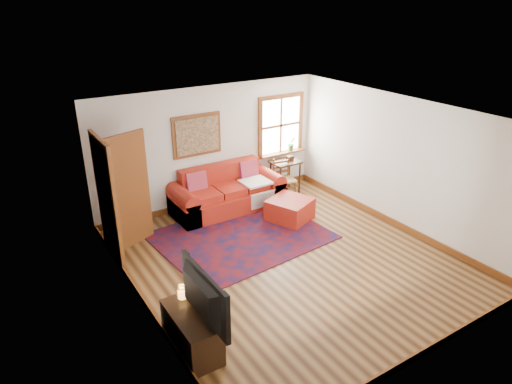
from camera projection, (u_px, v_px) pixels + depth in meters
ground at (287, 259)px, 7.75m from camera, size 5.50×5.50×0.00m
room_envelope at (290, 168)px, 7.10m from camera, size 5.04×5.54×2.52m
window at (282, 131)px, 10.19m from camera, size 1.18×0.20×1.38m
doorway at (119, 194)px, 7.62m from camera, size 0.89×1.08×2.14m
framed_artwork at (197, 135)px, 9.08m from camera, size 1.05×0.07×0.85m
persian_rug at (241, 236)px, 8.47m from camera, size 3.13×2.60×0.02m
red_leather_sofa at (227, 195)px, 9.47m from camera, size 2.32×0.96×0.91m
red_ottoman at (290, 210)px, 9.03m from camera, size 0.98×0.98×0.43m
side_table at (285, 167)px, 10.10m from camera, size 0.62×0.47×0.75m
ladder_back_chair at (283, 178)px, 9.87m from camera, size 0.47×0.45×0.90m
media_cabinet at (192, 332)px, 5.69m from camera, size 0.44×0.97×0.53m
television at (196, 298)px, 5.35m from camera, size 0.15×1.15×0.66m
candle_hurricane at (182, 293)px, 5.85m from camera, size 0.12×0.12×0.18m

